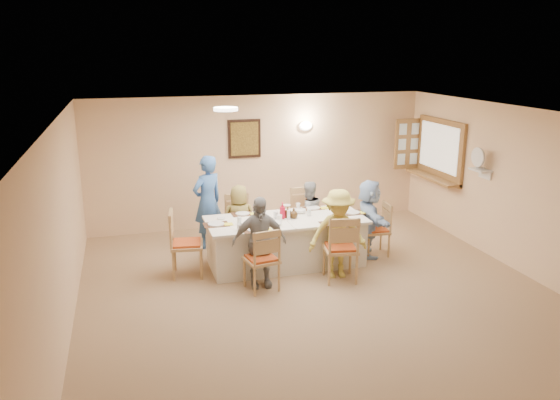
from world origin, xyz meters
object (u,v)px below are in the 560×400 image
object	(u,v)px
dining_table	(286,242)
diner_back_right	(308,214)
chair_left_end	(187,243)
serving_hatch	(440,150)
chair_front_left	(261,258)
caregiver	(208,202)
diner_right_end	(369,218)
chair_front_right	(340,247)
condiment_ketchup	(282,210)
chair_right_end	(375,229)
chair_back_right	(306,217)
diner_front_right	(338,234)
diner_back_left	(239,220)
desk_fan	(480,161)
chair_back_left	(238,224)
diner_front_left	(259,242)

from	to	relation	value
dining_table	diner_back_right	bearing A→B (deg)	48.58
chair_left_end	dining_table	bearing A→B (deg)	-81.79
serving_hatch	chair_front_left	xyz separation A→B (m)	(-3.94, -1.87, -1.03)
caregiver	diner_right_end	bearing A→B (deg)	125.98
serving_hatch	chair_front_right	bearing A→B (deg)	-145.60
chair_left_end	condiment_ketchup	size ratio (longest dim) A/B	3.95
condiment_ketchup	chair_front_left	bearing A→B (deg)	-123.62
chair_right_end	chair_back_right	bearing A→B (deg)	-125.70
serving_hatch	condiment_ketchup	bearing A→B (deg)	-162.92
chair_right_end	diner_front_right	bearing A→B (deg)	-50.01
chair_back_right	diner_front_right	size ratio (longest dim) A/B	0.73
condiment_ketchup	caregiver	bearing A→B (deg)	132.01
serving_hatch	diner_right_end	xyz separation A→B (m)	(-1.92, -1.07, -0.85)
chair_left_end	diner_back_left	distance (m)	1.17
chair_back_right	chair_left_end	bearing A→B (deg)	-160.42
diner_front_right	serving_hatch	bearing A→B (deg)	40.88
chair_front_right	condiment_ketchup	distance (m)	1.12
desk_fan	chair_back_left	distance (m)	4.12
diner_front_left	serving_hatch	bearing A→B (deg)	27.38
dining_table	diner_back_left	bearing A→B (deg)	131.42
diner_front_right	condiment_ketchup	bearing A→B (deg)	140.32
serving_hatch	desk_fan	distance (m)	1.36
chair_right_end	caregiver	world-z (taller)	caregiver
chair_back_right	chair_front_right	xyz separation A→B (m)	(-0.00, -1.60, 0.02)
serving_hatch	desk_fan	world-z (taller)	serving_hatch
chair_front_right	diner_back_left	size ratio (longest dim) A/B	0.87
chair_front_left	diner_back_right	distance (m)	1.91
diner_back_left	diner_back_right	bearing A→B (deg)	-175.81
dining_table	chair_back_right	bearing A→B (deg)	53.13
diner_front_right	chair_right_end	bearing A→B (deg)	43.83
diner_back_left	caregiver	distance (m)	0.69
chair_front_left	diner_back_left	size ratio (longest dim) A/B	0.80
chair_back_left	chair_front_right	bearing A→B (deg)	-46.55
chair_left_end	diner_front_left	xyz separation A→B (m)	(0.95, -0.68, 0.16)
chair_left_end	diner_back_left	size ratio (longest dim) A/B	0.87
dining_table	chair_front_right	size ratio (longest dim) A/B	2.42
chair_front_right	diner_back_right	distance (m)	1.48
diner_right_end	serving_hatch	bearing A→B (deg)	-51.70
dining_table	chair_back_left	bearing A→B (deg)	126.87
caregiver	diner_back_left	bearing A→B (deg)	104.70
chair_back_right	chair_front_left	world-z (taller)	chair_back_right
chair_front_left	desk_fan	bearing A→B (deg)	178.05
dining_table	diner_back_right	world-z (taller)	diner_back_right
desk_fan	diner_back_right	xyz separation A→B (m)	(-2.63, 0.96, -0.97)
chair_front_left	chair_left_end	distance (m)	1.24
chair_back_left	chair_front_left	size ratio (longest dim) A/B	1.02
diner_back_right	caregiver	distance (m)	1.73
serving_hatch	dining_table	xyz separation A→B (m)	(-3.34, -1.07, -1.12)
desk_fan	diner_back_right	distance (m)	2.96
chair_right_end	condiment_ketchup	world-z (taller)	condiment_ketchup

